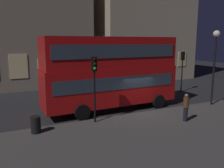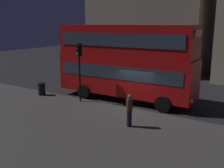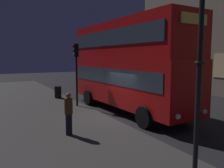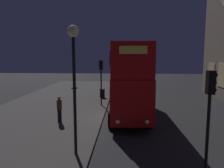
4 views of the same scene
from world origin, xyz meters
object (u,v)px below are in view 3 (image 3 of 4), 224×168
(traffic_light_near_kerb, at_px, (76,62))
(litter_bin, at_px, (58,92))
(pedestrian, at_px, (69,113))
(double_decker_bus, at_px, (127,62))
(street_lamp, at_px, (202,16))

(traffic_light_near_kerb, bearing_deg, litter_bin, -166.95)
(traffic_light_near_kerb, relative_size, pedestrian, 2.31)
(double_decker_bus, distance_m, pedestrian, 5.93)
(pedestrian, distance_m, litter_bin, 9.08)
(street_lamp, relative_size, pedestrian, 3.29)
(traffic_light_near_kerb, height_order, street_lamp, street_lamp)
(double_decker_bus, distance_m, street_lamp, 8.20)
(double_decker_bus, bearing_deg, traffic_light_near_kerb, -134.56)
(traffic_light_near_kerb, height_order, pedestrian, traffic_light_near_kerb)
(double_decker_bus, height_order, street_lamp, street_lamp)
(double_decker_bus, height_order, litter_bin, double_decker_bus)
(double_decker_bus, xyz_separation_m, street_lamp, (7.66, -2.56, 1.39))
(double_decker_bus, relative_size, street_lamp, 1.78)
(pedestrian, height_order, litter_bin, pedestrian)
(street_lamp, height_order, litter_bin, street_lamp)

